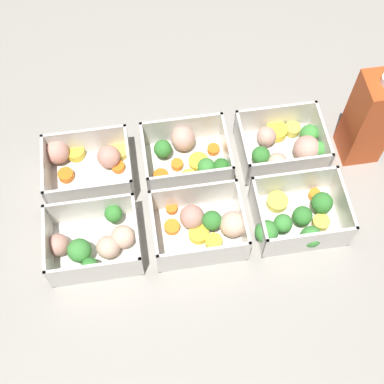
% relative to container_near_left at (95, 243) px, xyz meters
% --- Properties ---
extents(ground_plane, '(4.00, 4.00, 0.00)m').
position_rel_container_near_left_xyz_m(ground_plane, '(0.17, 0.07, -0.03)').
color(ground_plane, gray).
extents(container_near_left, '(0.16, 0.12, 0.07)m').
position_rel_container_near_left_xyz_m(container_near_left, '(0.00, 0.00, 0.00)').
color(container_near_left, silver).
rests_on(container_near_left, ground_plane).
extents(container_near_center, '(0.17, 0.12, 0.07)m').
position_rel_container_near_left_xyz_m(container_near_center, '(0.18, 0.00, -0.00)').
color(container_near_center, silver).
rests_on(container_near_center, ground_plane).
extents(container_near_right, '(0.16, 0.12, 0.07)m').
position_rel_container_near_left_xyz_m(container_near_right, '(0.34, -0.01, 0.00)').
color(container_near_right, silver).
rests_on(container_near_right, ground_plane).
extents(container_far_left, '(0.17, 0.14, 0.07)m').
position_rel_container_near_left_xyz_m(container_far_left, '(-0.00, 0.16, -0.00)').
color(container_far_left, silver).
rests_on(container_far_left, ground_plane).
extents(container_far_center, '(0.15, 0.13, 0.07)m').
position_rel_container_near_left_xyz_m(container_far_center, '(0.18, 0.15, -0.00)').
color(container_far_center, silver).
rests_on(container_far_center, ground_plane).
extents(container_far_right, '(0.16, 0.12, 0.07)m').
position_rel_container_near_left_xyz_m(container_far_right, '(0.36, 0.14, -0.00)').
color(container_far_right, silver).
rests_on(container_far_right, ground_plane).
extents(juice_carton, '(0.07, 0.07, 0.20)m').
position_rel_container_near_left_xyz_m(juice_carton, '(0.49, 0.13, 0.07)').
color(juice_carton, '#D14C1E').
rests_on(juice_carton, ground_plane).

